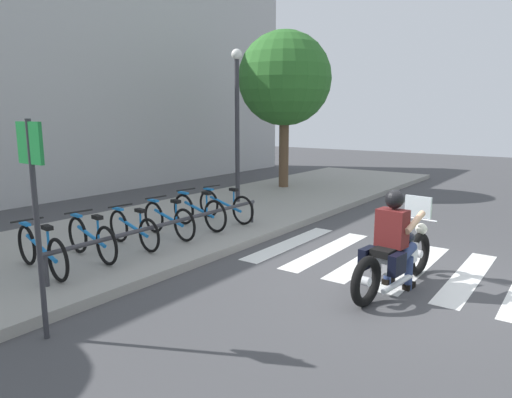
{
  "coord_description": "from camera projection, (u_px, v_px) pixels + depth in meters",
  "views": [
    {
      "loc": [
        -6.52,
        -2.13,
        2.47
      ],
      "look_at": [
        0.35,
        2.85,
        0.91
      ],
      "focal_mm": 32.33,
      "sensor_mm": 36.0,
      "label": 1
    }
  ],
  "objects": [
    {
      "name": "rider",
      "position": [
        394.0,
        233.0,
        6.42
      ],
      "size": [
        0.67,
        0.58,
        1.46
      ],
      "color": "#591919",
      "rests_on": "ground"
    },
    {
      "name": "ground_plane",
      "position": [
        397.0,
        283.0,
        6.87
      ],
      "size": [
        48.0,
        48.0,
        0.0
      ],
      "primitive_type": "plane",
      "color": "#424244"
    },
    {
      "name": "street_lamp",
      "position": [
        237.0,
        113.0,
        12.07
      ],
      "size": [
        0.28,
        0.28,
        4.13
      ],
      "color": "#2D2D33",
      "rests_on": "ground"
    },
    {
      "name": "crosswalk_stripe_2",
      "position": [
        415.0,
        267.0,
        7.56
      ],
      "size": [
        2.8,
        0.4,
        0.01
      ],
      "primitive_type": "cube",
      "color": "white",
      "rests_on": "ground"
    },
    {
      "name": "bicycle_2",
      "position": [
        133.0,
        229.0,
        8.12
      ],
      "size": [
        0.48,
        1.56,
        0.72
      ],
      "color": "black",
      "rests_on": "sidewalk"
    },
    {
      "name": "crosswalk_stripe_1",
      "position": [
        467.0,
        277.0,
        7.1
      ],
      "size": [
        2.8,
        0.4,
        0.01
      ],
      "primitive_type": "cube",
      "color": "white",
      "rests_on": "ground"
    },
    {
      "name": "crosswalk_stripe_5",
      "position": [
        291.0,
        243.0,
        8.95
      ],
      "size": [
        2.8,
        0.4,
        0.01
      ],
      "primitive_type": "cube",
      "color": "white",
      "rests_on": "ground"
    },
    {
      "name": "bicycle_5",
      "position": [
        225.0,
        206.0,
        10.14
      ],
      "size": [
        0.48,
        1.71,
        0.76
      ],
      "color": "black",
      "rests_on": "sidewalk"
    },
    {
      "name": "sidewalk",
      "position": [
        162.0,
        229.0,
        9.79
      ],
      "size": [
        24.0,
        4.4,
        0.15
      ],
      "primitive_type": "cube",
      "color": "gray",
      "rests_on": "ground"
    },
    {
      "name": "bicycle_1",
      "position": [
        91.0,
        238.0,
        7.45
      ],
      "size": [
        0.48,
        1.57,
        0.76
      ],
      "color": "black",
      "rests_on": "sidewalk"
    },
    {
      "name": "crosswalk_stripe_4",
      "position": [
        327.0,
        250.0,
        8.48
      ],
      "size": [
        2.8,
        0.4,
        0.01
      ],
      "primitive_type": "cube",
      "color": "white",
      "rests_on": "ground"
    },
    {
      "name": "tree_near_rack",
      "position": [
        285.0,
        79.0,
        14.44
      ],
      "size": [
        2.94,
        2.94,
        5.06
      ],
      "color": "brown",
      "rests_on": "ground"
    },
    {
      "name": "bike_rack",
      "position": [
        173.0,
        224.0,
        8.12
      ],
      "size": [
        4.82,
        0.07,
        0.49
      ],
      "color": "#333338",
      "rests_on": "sidewalk"
    },
    {
      "name": "motorcycle",
      "position": [
        396.0,
        257.0,
        6.54
      ],
      "size": [
        2.31,
        0.72,
        1.26
      ],
      "color": "black",
      "rests_on": "ground"
    },
    {
      "name": "bicycle_0",
      "position": [
        41.0,
        250.0,
        6.77
      ],
      "size": [
        0.48,
        1.72,
        0.77
      ],
      "color": "black",
      "rests_on": "sidewalk"
    },
    {
      "name": "street_sign",
      "position": [
        34.0,
        192.0,
        4.86
      ],
      "size": [
        0.06,
        0.44,
        2.43
      ],
      "color": "#2D2D33",
      "rests_on": "ground"
    },
    {
      "name": "building_backdrop",
      "position": [
        11.0,
        64.0,
        12.41
      ],
      "size": [
        24.0,
        1.2,
        7.65
      ],
      "primitive_type": "cube",
      "color": "#B2B2B2",
      "rests_on": "ground"
    },
    {
      "name": "bicycle_3",
      "position": [
        168.0,
        219.0,
        8.79
      ],
      "size": [
        0.48,
        1.59,
        0.75
      ],
      "color": "black",
      "rests_on": "sidewalk"
    },
    {
      "name": "crosswalk_stripe_3",
      "position": [
        369.0,
        258.0,
        8.02
      ],
      "size": [
        2.8,
        0.4,
        0.01
      ],
      "primitive_type": "cube",
      "color": "white",
      "rests_on": "ground"
    },
    {
      "name": "bicycle_4",
      "position": [
        199.0,
        211.0,
        9.46
      ],
      "size": [
        0.48,
        1.65,
        0.79
      ],
      "color": "black",
      "rests_on": "sidewalk"
    }
  ]
}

